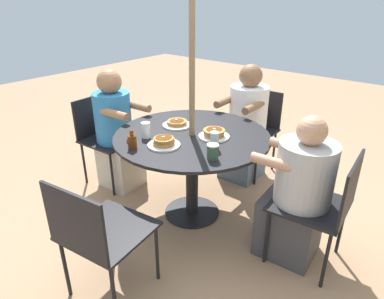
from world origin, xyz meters
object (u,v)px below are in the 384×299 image
at_px(drinking_glass_b, 214,140).
at_px(drinking_glass_a, 146,130).
at_px(pancake_plate_a, 214,134).
at_px(patio_chair_north, 254,125).
at_px(patio_chair_west, 324,203).
at_px(pancake_plate_c, 164,142).
at_px(pancake_plate_b, 177,124).
at_px(coffee_cup, 213,152).
at_px(syrup_bottle, 132,141).
at_px(patio_table, 192,149).
at_px(patio_chair_south, 97,232).
at_px(diner_north, 246,128).
at_px(patio_chair_east, 104,133).
at_px(diner_west, 297,197).
at_px(diner_east, 116,135).

bearing_deg(drinking_glass_b, drinking_glass_a, -72.57).
bearing_deg(pancake_plate_a, patio_chair_north, -168.58).
height_order(patio_chair_west, pancake_plate_c, patio_chair_west).
distance_m(pancake_plate_b, coffee_cup, 0.68).
bearing_deg(syrup_bottle, patio_table, 160.13).
relative_size(patio_chair_south, drinking_glass_b, 6.72).
bearing_deg(diner_north, drinking_glass_a, 77.86).
distance_m(patio_chair_east, syrup_bottle, 1.03).
distance_m(diner_west, drinking_glass_a, 1.23).
bearing_deg(patio_chair_east, coffee_cup, 79.22).
xyz_separation_m(patio_chair_east, pancake_plate_c, (0.23, 1.05, 0.27)).
bearing_deg(pancake_plate_b, patio_chair_east, -80.62).
bearing_deg(coffee_cup, patio_chair_south, -16.31).
height_order(diner_north, pancake_plate_b, diner_north).
bearing_deg(diner_east, patio_table, 90.00).
bearing_deg(pancake_plate_c, pancake_plate_a, 152.59).
distance_m(patio_chair_west, pancake_plate_c, 1.19).
height_order(patio_chair_east, coffee_cup, same).
bearing_deg(diner_east, patio_chair_west, 90.42).
bearing_deg(diner_north, patio_chair_west, 141.88).
height_order(diner_north, pancake_plate_c, diner_north).
xyz_separation_m(pancake_plate_b, drinking_glass_b, (0.17, 0.52, 0.04)).
relative_size(patio_chair_west, syrup_bottle, 6.18).
relative_size(syrup_bottle, coffee_cup, 1.30).
bearing_deg(patio_chair_south, coffee_cup, 65.75).
bearing_deg(pancake_plate_c, patio_chair_north, -179.48).
bearing_deg(pancake_plate_a, pancake_plate_b, -90.56).
distance_m(drinking_glass_a, drinking_glass_b, 0.56).
height_order(patio_chair_west, drinking_glass_a, drinking_glass_a).
distance_m(diner_east, pancake_plate_b, 0.72).
distance_m(diner_north, diner_west, 1.23).
height_order(diner_east, drinking_glass_b, diner_east).
bearing_deg(coffee_cup, patio_table, -122.78).
bearing_deg(patio_chair_south, drinking_glass_a, 108.35).
xyz_separation_m(patio_chair_west, diner_west, (0.01, -0.18, -0.02)).
xyz_separation_m(diner_north, diner_east, (0.95, -0.87, 0.01)).
relative_size(patio_table, syrup_bottle, 9.01).
xyz_separation_m(diner_north, patio_chair_west, (0.81, 1.09, -0.02)).
distance_m(patio_chair_north, diner_east, 1.42).
height_order(diner_north, patio_chair_south, diner_north).
bearing_deg(patio_chair_north, diner_east, 50.97).
bearing_deg(diner_north, coffee_cup, 108.14).
bearing_deg(diner_east, drinking_glass_b, 84.02).
bearing_deg(patio_chair_south, pancake_plate_c, 94.53).
height_order(diner_east, diner_west, diner_east).
relative_size(pancake_plate_a, coffee_cup, 2.28).
bearing_deg(patio_chair_south, drinking_glass_b, 73.33).
distance_m(patio_chair_east, patio_chair_south, 1.57).
bearing_deg(diner_west, patio_chair_west, -90.00).
height_order(patio_chair_south, pancake_plate_c, patio_chair_south).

